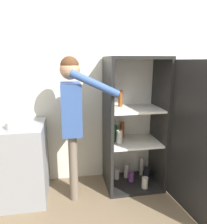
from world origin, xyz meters
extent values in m
plane|color=#7A664C|center=(0.00, 0.00, 0.00)|extent=(12.00, 12.00, 0.00)
cube|color=silver|center=(0.00, 0.98, 1.27)|extent=(7.00, 0.06, 2.55)
cube|color=black|center=(0.29, 0.65, 0.02)|extent=(0.70, 0.56, 0.04)
cube|color=black|center=(0.29, 0.65, 1.63)|extent=(0.70, 0.56, 0.04)
cube|color=white|center=(0.29, 0.91, 0.82)|extent=(0.70, 0.03, 1.57)
cube|color=black|center=(-0.04, 0.65, 0.82)|extent=(0.04, 0.56, 1.57)
cube|color=black|center=(0.62, 0.65, 0.82)|extent=(0.03, 0.56, 1.57)
cube|color=white|center=(0.29, 0.65, 0.59)|extent=(0.63, 0.49, 0.02)
cube|color=white|center=(0.29, 0.65, 1.02)|extent=(0.63, 0.49, 0.02)
cube|color=black|center=(0.69, 0.02, 0.82)|extent=(0.11, 0.70, 1.57)
cylinder|color=beige|center=(0.47, 0.79, 0.16)|extent=(0.05, 0.05, 0.26)
cylinder|color=black|center=(0.50, 0.66, 0.12)|extent=(0.08, 0.08, 0.17)
cylinder|color=beige|center=(0.24, 0.76, 0.13)|extent=(0.07, 0.07, 0.20)
cylinder|color=#723884|center=(0.28, 0.66, 0.10)|extent=(0.08, 0.08, 0.12)
cylinder|color=beige|center=(0.10, 0.75, 0.11)|extent=(0.08, 0.08, 0.14)
cylinder|color=beige|center=(0.09, 0.58, 0.69)|extent=(0.07, 0.07, 0.17)
cylinder|color=beige|center=(0.40, 0.48, 0.11)|extent=(0.08, 0.08, 0.14)
cylinder|color=#9E4C19|center=(0.14, 0.77, 1.13)|extent=(0.05, 0.05, 0.20)
cylinder|color=#1E5123|center=(0.05, 0.68, 0.71)|extent=(0.06, 0.06, 0.20)
cylinder|color=#9E4C19|center=(0.19, 0.82, 0.71)|extent=(0.05, 0.05, 0.20)
cylinder|color=#726656|center=(-0.48, 0.61, 0.40)|extent=(0.10, 0.10, 0.80)
cylinder|color=#726656|center=(-0.48, 0.46, 0.40)|extent=(0.10, 0.10, 0.80)
cube|color=#335193|center=(-0.48, 0.53, 1.08)|extent=(0.22, 0.38, 0.56)
sphere|color=tan|center=(-0.48, 0.53, 1.50)|extent=(0.22, 0.22, 0.22)
sphere|color=#4C2D19|center=(-0.48, 0.53, 1.54)|extent=(0.20, 0.20, 0.20)
cylinder|color=#335193|center=(-0.48, 0.75, 1.05)|extent=(0.08, 0.08, 0.53)
cylinder|color=#335193|center=(-0.24, 0.32, 1.37)|extent=(0.51, 0.08, 0.29)
cube|color=gray|center=(-1.07, 0.61, 0.45)|extent=(0.57, 0.64, 0.90)
cylinder|color=white|center=(-1.07, 0.49, 0.94)|extent=(0.20, 0.20, 0.08)
camera|label=1|loc=(-0.54, -1.85, 1.60)|focal=35.00mm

